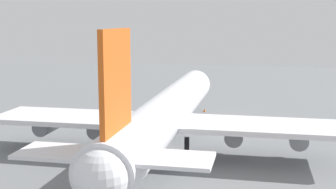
{
  "coord_description": "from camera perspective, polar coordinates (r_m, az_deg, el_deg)",
  "views": [
    {
      "loc": [
        -62.95,
        -12.92,
        18.75
      ],
      "look_at": [
        0.0,
        0.0,
        8.09
      ],
      "focal_mm": 48.26,
      "sensor_mm": 36.0,
      "label": 1
    }
  ],
  "objects": [
    {
      "name": "ground_plane",
      "position": [
        66.94,
        -0.0,
        -6.84
      ],
      "size": [
        247.74,
        247.74,
        0.0
      ],
      "primitive_type": "plane",
      "color": "slate"
    },
    {
      "name": "cargo_airplane",
      "position": [
        65.32,
        -0.05,
        -2.31
      ],
      "size": [
        61.94,
        49.21,
        17.97
      ],
      "color": "silver",
      "rests_on": "ground_plane"
    },
    {
      "name": "safety_cone_nose",
      "position": [
        93.31,
        4.63,
        -1.98
      ],
      "size": [
        0.49,
        0.49,
        0.7
      ],
      "primitive_type": "cone",
      "color": "orange",
      "rests_on": "ground_plane"
    }
  ]
}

